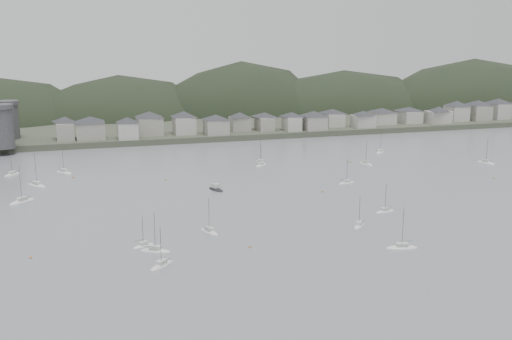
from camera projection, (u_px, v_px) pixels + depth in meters
name	position (u px, v px, depth m)	size (l,w,h in m)	color
ground	(350.00, 261.00, 136.13)	(900.00, 900.00, 0.00)	slate
far_shore_land	(164.00, 112.00, 411.00)	(900.00, 250.00, 3.00)	#383D2D
forested_ridge	(178.00, 135.00, 391.26)	(851.55, 103.94, 102.57)	black
waterfront_town	(285.00, 119.00, 319.90)	(451.48, 28.46, 12.92)	gray
sailboat_lead	(209.00, 232.00, 156.19)	(5.09, 7.87, 10.30)	silver
moored_fleet	(213.00, 200.00, 187.23)	(248.58, 167.86, 13.29)	silver
motor_launch_far	(216.00, 189.00, 201.18)	(5.29, 8.36, 3.88)	black
mooring_buoys	(280.00, 200.00, 188.41)	(161.53, 131.62, 0.70)	#BC803E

